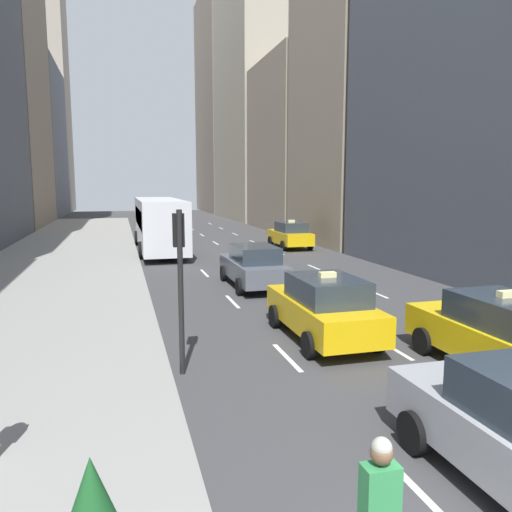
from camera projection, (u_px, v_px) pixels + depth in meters
The scene contains 10 objects.
sidewalk_left at pixel (66, 257), 28.33m from camera, with size 8.00×66.00×0.15m, color gray.
lane_markings at pixel (246, 261), 27.03m from camera, with size 5.72×56.00×0.01m.
building_row_left at pixel (1, 85), 45.53m from camera, with size 6.00×88.91×37.55m.
building_row_right at pixel (287, 75), 47.60m from camera, with size 6.00×83.45×34.51m.
taxi_lead at pixel (498, 333), 10.98m from camera, with size 2.02×4.40×1.87m.
taxi_second at pixel (290, 235), 32.69m from camera, with size 2.02×4.40×1.87m.
taxi_third at pixel (324, 307), 13.27m from camera, with size 2.02×4.40×1.87m.
sedan_black_near at pixel (253, 266), 20.20m from camera, with size 2.02×4.77×1.71m.
city_bus at pixel (159, 223), 31.05m from camera, with size 2.80×11.61×3.25m.
traffic_light_pole at pixel (180, 265), 10.71m from camera, with size 0.24×0.42×3.60m.
Camera 1 is at (-3.96, -2.91, 4.11)m, focal length 35.00 mm.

